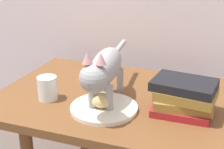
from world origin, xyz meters
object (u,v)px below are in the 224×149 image
at_px(book_stack, 184,97).
at_px(tv_remote, 171,83).
at_px(candle_jar, 48,89).
at_px(side_table, 112,110).
at_px(plate, 104,108).
at_px(bread_roll, 102,100).
at_px(cat, 105,69).

distance_m(book_stack, tv_remote, 0.22).
xyz_separation_m(book_stack, candle_jar, (-0.47, -0.06, -0.02)).
relative_size(side_table, plate, 3.67).
bearing_deg(side_table, bread_roll, -84.63).
distance_m(side_table, bread_roll, 0.17).
bearing_deg(bread_roll, tv_remote, 58.26).
bearing_deg(side_table, tv_remote, 39.17).
distance_m(plate, book_stack, 0.27).
xyz_separation_m(bread_roll, book_stack, (0.26, 0.08, 0.02)).
relative_size(book_stack, candle_jar, 2.53).
height_order(side_table, book_stack, book_stack).
distance_m(side_table, candle_jar, 0.25).
relative_size(side_table, tv_remote, 5.56).
height_order(book_stack, candle_jar, book_stack).
bearing_deg(tv_remote, bread_roll, -111.51).
relative_size(cat, tv_remote, 3.19).
height_order(plate, cat, cat).
distance_m(candle_jar, tv_remote, 0.48).
relative_size(bread_roll, tv_remote, 0.53).
xyz_separation_m(side_table, cat, (0.01, -0.09, 0.20)).
bearing_deg(candle_jar, plate, -2.60).
bearing_deg(book_stack, tv_remote, 110.65).
xyz_separation_m(bread_roll, cat, (-0.01, 0.05, 0.09)).
height_order(side_table, plate, plate).
distance_m(cat, candle_jar, 0.23).
distance_m(bread_roll, book_stack, 0.27).
bearing_deg(candle_jar, book_stack, 7.62).
height_order(side_table, candle_jar, candle_jar).
relative_size(plate, cat, 0.48).
relative_size(cat, book_stack, 2.22).
height_order(cat, book_stack, cat).
distance_m(side_table, cat, 0.21).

